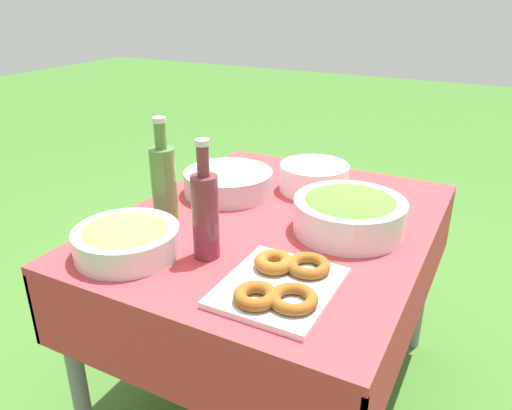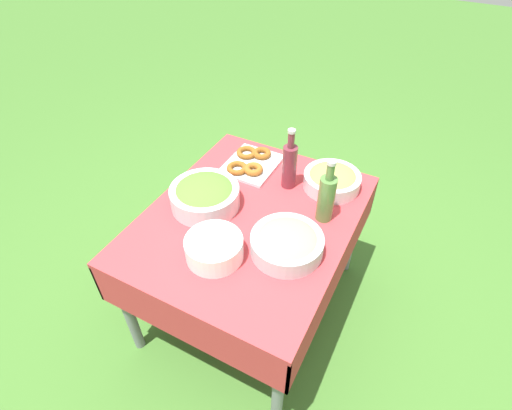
# 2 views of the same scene
# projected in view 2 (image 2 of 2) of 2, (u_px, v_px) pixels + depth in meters

# --- Properties ---
(ground_plane) EXTENTS (14.00, 14.00, 0.00)m
(ground_plane) POSITION_uv_depth(u_px,v_px,m) (251.00, 302.00, 2.29)
(ground_plane) COLOR #3D6B28
(picnic_table) EXTENTS (1.12, 0.91, 0.69)m
(picnic_table) POSITION_uv_depth(u_px,v_px,m) (250.00, 231.00, 1.90)
(picnic_table) COLOR #B73338
(picnic_table) RESTS_ON ground_plane
(salad_bowl) EXTENTS (0.32, 0.32, 0.12)m
(salad_bowl) POSITION_uv_depth(u_px,v_px,m) (205.00, 195.00, 1.85)
(salad_bowl) COLOR silver
(salad_bowl) RESTS_ON picnic_table
(pasta_bowl) EXTENTS (0.30, 0.30, 0.10)m
(pasta_bowl) POSITION_uv_depth(u_px,v_px,m) (287.00, 243.00, 1.64)
(pasta_bowl) COLOR #B2B7BC
(pasta_bowl) RESTS_ON picnic_table
(donut_platter) EXTENTS (0.32, 0.25, 0.05)m
(donut_platter) POSITION_uv_depth(u_px,v_px,m) (251.00, 162.00, 2.11)
(donut_platter) COLOR silver
(donut_platter) RESTS_ON picnic_table
(plate_stack) EXTENTS (0.24, 0.24, 0.10)m
(plate_stack) POSITION_uv_depth(u_px,v_px,m) (214.00, 248.00, 1.62)
(plate_stack) COLOR white
(plate_stack) RESTS_ON picnic_table
(olive_oil_bottle) EXTENTS (0.08, 0.08, 0.32)m
(olive_oil_bottle) POSITION_uv_depth(u_px,v_px,m) (326.00, 197.00, 1.74)
(olive_oil_bottle) COLOR #4C7238
(olive_oil_bottle) RESTS_ON picnic_table
(wine_bottle) EXTENTS (0.07, 0.07, 0.32)m
(wine_bottle) POSITION_uv_depth(u_px,v_px,m) (289.00, 165.00, 1.92)
(wine_bottle) COLOR maroon
(wine_bottle) RESTS_ON picnic_table
(olive_bowl) EXTENTS (0.28, 0.28, 0.09)m
(olive_bowl) POSITION_uv_depth(u_px,v_px,m) (332.00, 179.00, 1.96)
(olive_bowl) COLOR silver
(olive_bowl) RESTS_ON picnic_table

